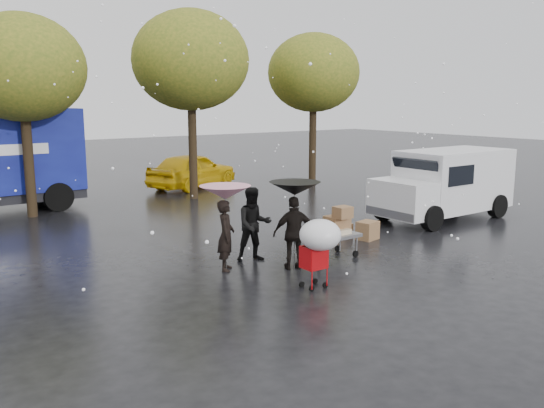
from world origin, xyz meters
TOP-DOWN VIEW (x-y plane):
  - ground at (0.00, 0.00)m, footprint 90.00×90.00m
  - person_pink at (-1.48, 1.10)m, footprint 0.66×0.70m
  - person_middle at (-0.53, 1.38)m, footprint 1.04×0.92m
  - person_black at (-0.18, 0.25)m, footprint 1.06×0.78m
  - umbrella_pink at (-1.48, 1.10)m, footprint 1.15×1.15m
  - umbrella_black at (-0.18, 0.25)m, footprint 1.16×1.16m
  - vendor_cart at (1.13, 0.46)m, footprint 1.52×0.80m
  - shopping_cart at (-0.68, -1.18)m, footprint 0.84×0.84m
  - white_van at (7.29, 1.86)m, footprint 4.91×2.18m
  - box_ground_near at (3.19, 1.27)m, footprint 0.64×0.56m
  - box_ground_far at (2.88, 1.94)m, footprint 0.60×0.54m
  - yellow_taxi at (3.78, 12.48)m, footprint 4.86×3.42m
  - tree_row at (-0.47, 10.00)m, footprint 21.60×4.40m

SIDE VIEW (x-z plane):
  - ground at x=0.00m, z-range 0.00..0.00m
  - box_ground_far at x=2.88m, z-range 0.00..0.38m
  - box_ground_near at x=3.19m, z-range 0.00..0.50m
  - vendor_cart at x=1.13m, z-range 0.09..1.36m
  - yellow_taxi at x=3.78m, z-range 0.00..1.54m
  - person_pink at x=-1.48m, z-range 0.00..1.61m
  - person_black at x=-0.18m, z-range 0.00..1.68m
  - person_middle at x=-0.53m, z-range 0.00..1.77m
  - shopping_cart at x=-0.68m, z-range 0.33..1.80m
  - white_van at x=7.29m, z-range 0.06..2.26m
  - umbrella_pink at x=-1.48m, z-range 0.81..2.75m
  - umbrella_black at x=-0.18m, z-range 0.85..2.86m
  - tree_row at x=-0.47m, z-range 1.46..8.58m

